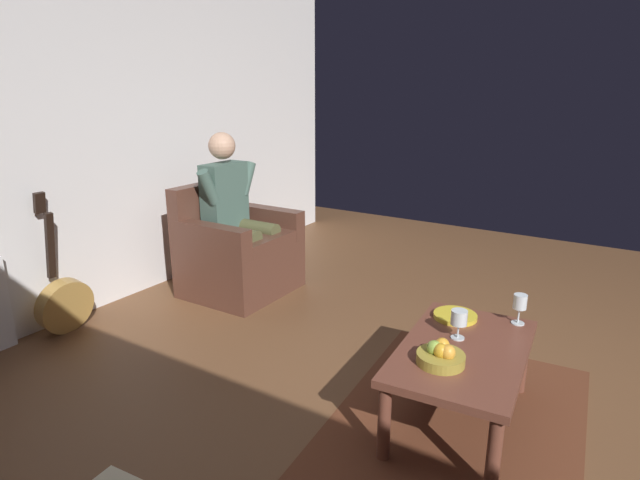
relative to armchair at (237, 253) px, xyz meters
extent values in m
plane|color=brown|center=(0.59, 2.32, -0.32)|extent=(7.21, 7.21, 0.00)
cube|color=silver|center=(0.59, -0.71, 1.02)|extent=(5.72, 0.06, 2.70)
cube|color=#5C2F1C|center=(0.78, 2.13, -0.32)|extent=(1.75, 1.30, 0.01)
cube|color=#533025|center=(0.00, 0.03, -0.12)|extent=(0.82, 0.74, 0.41)
cube|color=#533025|center=(0.00, 0.09, 0.14)|extent=(0.56, 0.62, 0.10)
cube|color=#533025|center=(-0.34, 0.03, 0.21)|extent=(0.13, 0.74, 0.24)
cube|color=#533025|center=(0.34, 0.03, 0.21)|extent=(0.13, 0.74, 0.24)
cube|color=#533025|center=(0.00, -0.28, 0.33)|extent=(0.82, 0.12, 0.48)
cube|color=#456156|center=(0.00, -0.11, 0.46)|extent=(0.39, 0.18, 0.55)
sphere|color=tan|center=(0.00, -0.11, 0.87)|extent=(0.21, 0.21, 0.21)
cylinder|color=#4E4E2E|center=(-0.12, 0.11, 0.20)|extent=(0.13, 0.43, 0.13)
cylinder|color=#4E4E2E|center=(-0.12, 0.32, -0.07)|extent=(0.12, 0.12, 0.51)
cylinder|color=#456156|center=(-0.22, -0.06, 0.58)|extent=(0.20, 0.09, 0.29)
cylinder|color=#4E4E2E|center=(0.12, 0.11, 0.20)|extent=(0.13, 0.43, 0.13)
cylinder|color=#4E4E2E|center=(0.12, 0.32, -0.07)|extent=(0.12, 0.12, 0.51)
cylinder|color=#456156|center=(0.22, -0.06, 0.58)|extent=(0.20, 0.09, 0.29)
cube|color=brown|center=(0.78, 2.13, 0.07)|extent=(1.01, 0.65, 0.04)
cylinder|color=brown|center=(0.33, 2.33, -0.14)|extent=(0.06, 0.06, 0.38)
cylinder|color=brown|center=(1.19, 2.40, -0.14)|extent=(0.06, 0.06, 0.38)
cylinder|color=brown|center=(0.36, 1.85, -0.14)|extent=(0.06, 0.06, 0.38)
cylinder|color=brown|center=(1.23, 1.92, -0.14)|extent=(0.06, 0.06, 0.38)
cylinder|color=#AC813E|center=(1.22, -0.50, -0.13)|extent=(0.38, 0.16, 0.40)
cylinder|color=black|center=(1.22, -0.45, -0.11)|extent=(0.11, 0.02, 0.11)
cube|color=black|center=(1.22, -0.57, 0.29)|extent=(0.05, 0.11, 0.47)
cube|color=black|center=(1.22, -0.62, 0.58)|extent=(0.07, 0.05, 0.14)
cylinder|color=silver|center=(0.70, 2.07, 0.10)|extent=(0.07, 0.07, 0.01)
cylinder|color=silver|center=(0.70, 2.07, 0.14)|extent=(0.01, 0.01, 0.07)
cylinder|color=silver|center=(0.70, 2.07, 0.21)|extent=(0.08, 0.08, 0.08)
cylinder|color=#590C19|center=(0.70, 2.07, 0.19)|extent=(0.07, 0.07, 0.03)
cylinder|color=silver|center=(0.36, 2.29, 0.10)|extent=(0.07, 0.07, 0.01)
cylinder|color=silver|center=(0.36, 2.29, 0.14)|extent=(0.01, 0.01, 0.08)
cylinder|color=silver|center=(0.36, 2.29, 0.22)|extent=(0.07, 0.07, 0.08)
cylinder|color=#590C19|center=(0.36, 2.29, 0.20)|extent=(0.06, 0.06, 0.03)
cylinder|color=olive|center=(0.99, 2.08, 0.12)|extent=(0.22, 0.22, 0.05)
sphere|color=gold|center=(1.00, 2.08, 0.16)|extent=(0.07, 0.07, 0.07)
sphere|color=gold|center=(0.99, 2.11, 0.16)|extent=(0.07, 0.07, 0.07)
sphere|color=gold|center=(0.94, 2.07, 0.16)|extent=(0.07, 0.07, 0.07)
sphere|color=#87A83F|center=(0.99, 2.05, 0.16)|extent=(0.07, 0.07, 0.07)
cylinder|color=gold|center=(0.47, 1.98, 0.11)|extent=(0.24, 0.24, 0.02)
camera|label=1|loc=(3.10, 2.75, 1.32)|focal=29.22mm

